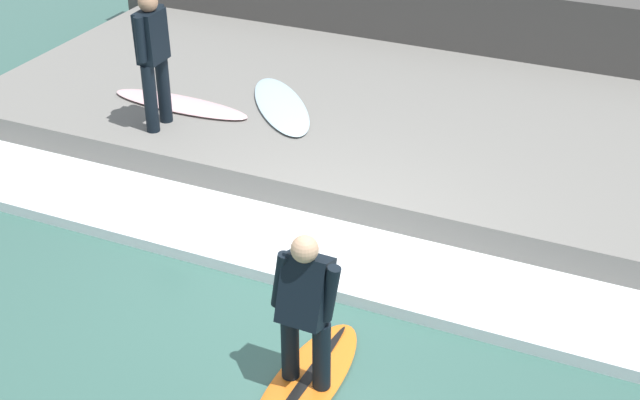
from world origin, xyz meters
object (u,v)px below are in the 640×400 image
(surfer_waiting_near, at_px, (153,53))
(surfboard_waiting_near, at_px, (180,104))
(surfboard_spare, at_px, (281,106))
(surfboard_riding, at_px, (306,383))
(surfer_riding, at_px, (305,304))

(surfer_waiting_near, bearing_deg, surfboard_waiting_near, 7.92)
(surfboard_waiting_near, height_order, surfboard_spare, same)
(surfboard_riding, distance_m, surfboard_spare, 4.57)
(surfboard_riding, bearing_deg, surfboard_waiting_near, 43.70)
(surfboard_riding, xyz_separation_m, surfer_riding, (0.00, -0.00, 0.81))
(surfer_waiting_near, distance_m, surfboard_waiting_near, 1.06)
(surfer_riding, relative_size, surfboard_waiting_near, 0.73)
(surfer_riding, xyz_separation_m, surfboard_waiting_near, (3.52, 3.36, -0.38))
(surfer_riding, height_order, surfboard_spare, surfer_riding)
(surfer_riding, bearing_deg, surfboard_riding, 153.43)
(surfer_waiting_near, xyz_separation_m, surfboard_spare, (1.05, -1.09, -0.88))
(surfer_waiting_near, relative_size, surfboard_spare, 0.92)
(surfboard_riding, xyz_separation_m, surfer_waiting_near, (2.94, 3.28, 1.31))
(surfer_waiting_near, distance_m, surfboard_spare, 1.75)
(surfer_riding, bearing_deg, surfer_waiting_near, 48.12)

